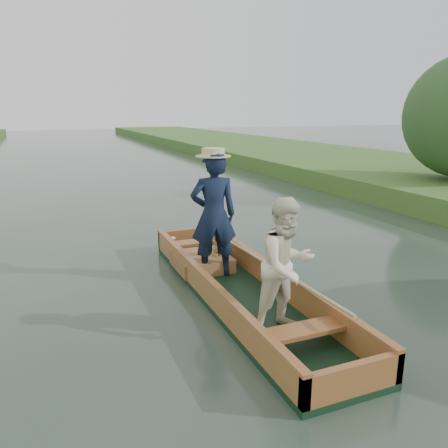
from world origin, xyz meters
name	(u,v)px	position (x,y,z in m)	size (l,w,h in m)	color
ground	(240,299)	(0.00, 0.00, 0.00)	(120.00, 120.00, 0.00)	#283D30
trees_far	(25,116)	(-2.73, 8.00, 2.43)	(21.88, 14.83, 4.42)	#47331E
punt	(241,257)	(-0.02, -0.04, 0.63)	(1.14, 5.00, 2.03)	black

